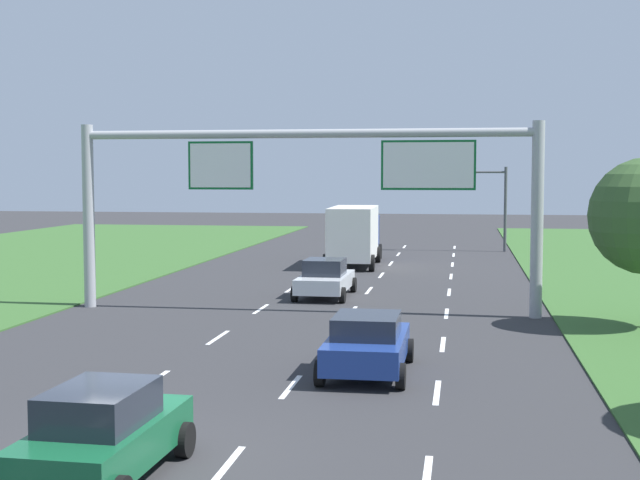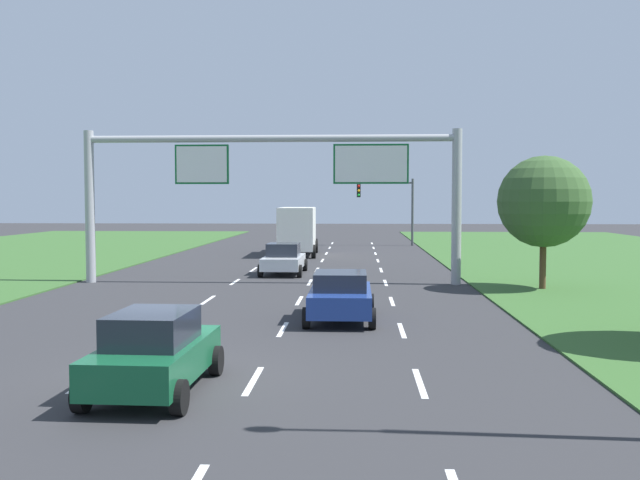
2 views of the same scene
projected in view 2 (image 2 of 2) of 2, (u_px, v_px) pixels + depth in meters
ground_plane at (172, 380)px, 15.14m from camera, size 200.00×200.00×0.00m
lane_dashes_inner_left at (223, 290)px, 30.19m from camera, size 0.14×68.40×0.01m
lane_dashes_inner_right at (305, 291)px, 30.01m from camera, size 0.14×68.40×0.01m
lane_dashes_slip at (388, 291)px, 29.82m from camera, size 0.14×68.40×0.01m
car_near_red at (341, 295)px, 22.59m from camera, size 2.19×4.27×1.55m
car_lead_silver at (284, 259)px, 36.71m from camera, size 2.20×4.47×1.60m
car_mid_lane at (155, 352)px, 14.08m from camera, size 2.10×4.06×1.64m
box_truck at (298, 229)px, 49.88m from camera, size 2.86×8.42×3.31m
sign_gantry at (277, 177)px, 32.33m from camera, size 17.24×0.44×7.00m
traffic_light_mast at (389, 199)px, 59.51m from camera, size 4.76×0.49×5.60m
roadside_tree_mid at (544, 202)px, 30.02m from camera, size 3.87×3.87×5.69m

